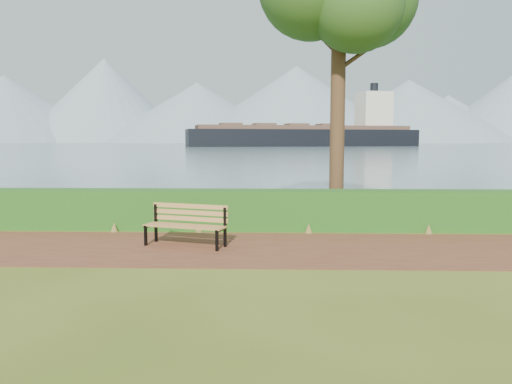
{
  "coord_description": "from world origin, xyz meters",
  "views": [
    {
      "loc": [
        0.71,
        -9.99,
        2.28
      ],
      "look_at": [
        0.34,
        1.2,
        1.1
      ],
      "focal_mm": 35.0,
      "sensor_mm": 36.0,
      "label": 1
    }
  ],
  "objects": [
    {
      "name": "water",
      "position": [
        0.0,
        260.0,
        0.01
      ],
      "size": [
        700.0,
        510.0,
        0.0
      ],
      "primitive_type": "cube",
      "color": "slate",
      "rests_on": "ground"
    },
    {
      "name": "hedge",
      "position": [
        0.0,
        2.6,
        0.5
      ],
      "size": [
        32.0,
        0.85,
        1.0
      ],
      "primitive_type": "cube",
      "color": "#1E4B15",
      "rests_on": "ground"
    },
    {
      "name": "mountains",
      "position": [
        -9.17,
        406.05,
        27.7
      ],
      "size": [
        585.0,
        190.0,
        70.0
      ],
      "color": "gray",
      "rests_on": "ground"
    },
    {
      "name": "path",
      "position": [
        0.0,
        0.3,
        0.01
      ],
      "size": [
        40.0,
        3.4,
        0.01
      ],
      "primitive_type": "cube",
      "color": "#51291C",
      "rests_on": "ground"
    },
    {
      "name": "bench",
      "position": [
        -1.12,
        0.52,
        0.51
      ],
      "size": [
        1.85,
        1.02,
        0.89
      ],
      "rotation": [
        0.0,
        0.0,
        -0.3
      ],
      "color": "black",
      "rests_on": "ground"
    },
    {
      "name": "cargo_ship",
      "position": [
        14.06,
        160.59,
        3.57
      ],
      "size": [
        79.43,
        31.96,
        23.94
      ],
      "rotation": [
        0.0,
        0.0,
        0.26
      ],
      "color": "black",
      "rests_on": "ground"
    },
    {
      "name": "ground",
      "position": [
        0.0,
        0.0,
        0.0
      ],
      "size": [
        140.0,
        140.0,
        0.0
      ],
      "primitive_type": "plane",
      "color": "#415718",
      "rests_on": "ground"
    }
  ]
}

